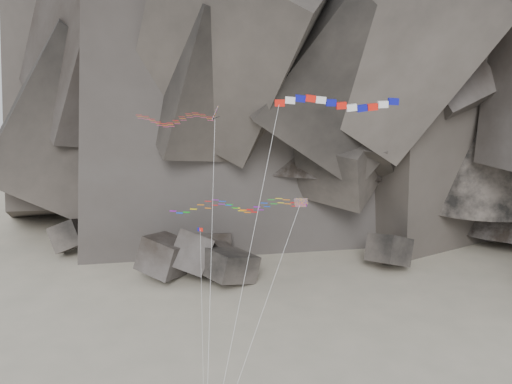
% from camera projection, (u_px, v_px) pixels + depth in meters
% --- Properties ---
extents(headland, '(110.00, 70.00, 84.00)m').
position_uv_depth(headland, '(318.00, 2.00, 110.41)').
color(headland, '#4E4640').
rests_on(headland, ground).
extents(boulder_field, '(82.15, 18.75, 8.99)m').
position_uv_depth(boulder_field, '(261.00, 263.00, 84.41)').
color(boulder_field, '#47423F').
rests_on(boulder_field, ground).
extents(delta_kite, '(11.11, 16.25, 26.56)m').
position_uv_depth(delta_kite, '(172.00, 119.00, 53.06)').
color(delta_kite, red).
rests_on(delta_kite, ground).
extents(banner_kite, '(13.23, 13.84, 27.82)m').
position_uv_depth(banner_kite, '(335.00, 105.00, 46.71)').
color(banner_kite, red).
rests_on(banner_kite, ground).
extents(parafoil_kite, '(13.44, 15.15, 18.29)m').
position_uv_depth(parafoil_kite, '(231.00, 205.00, 53.04)').
color(parafoil_kite, '#EFAC0D').
rests_on(parafoil_kite, ground).
extents(pennant_kite, '(4.05, 12.48, 15.60)m').
position_uv_depth(pennant_kite, '(201.00, 281.00, 49.86)').
color(pennant_kite, red).
rests_on(pennant_kite, ground).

